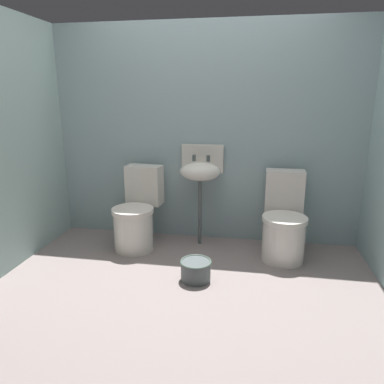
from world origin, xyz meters
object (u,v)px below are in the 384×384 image
at_px(sink, 201,170).
at_px(bucket, 196,270).
at_px(toilet_right, 284,224).
at_px(toilet_left, 137,215).

bearing_deg(sink, bucket, -84.13).
distance_m(sink, bucket, 1.02).
xyz_separation_m(toilet_right, bucket, (-0.73, -0.58, -0.23)).
distance_m(toilet_left, toilet_right, 1.41).
bearing_deg(toilet_left, sink, -156.60).
xyz_separation_m(sink, bucket, (0.08, -0.77, -0.67)).
height_order(toilet_left, sink, sink).
height_order(toilet_right, bucket, toilet_right).
bearing_deg(bucket, toilet_left, 139.65).
distance_m(toilet_right, sink, 0.93).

